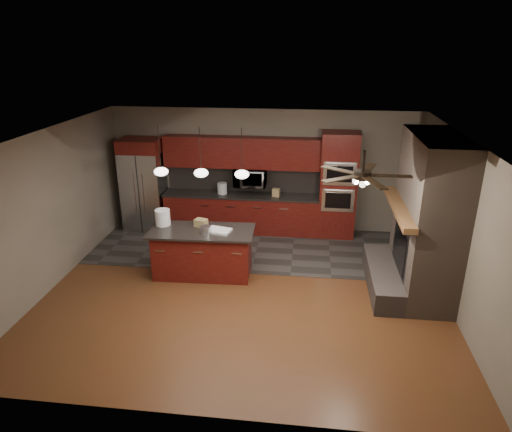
# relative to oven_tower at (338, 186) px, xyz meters

# --- Properties ---
(ground) EXTENTS (7.00, 7.00, 0.00)m
(ground) POSITION_rel_oven_tower_xyz_m (-1.70, -2.69, -1.19)
(ground) COLOR #592F1A
(ground) RESTS_ON ground
(ceiling) EXTENTS (7.00, 6.00, 0.02)m
(ceiling) POSITION_rel_oven_tower_xyz_m (-1.70, -2.69, 1.61)
(ceiling) COLOR white
(ceiling) RESTS_ON back_wall
(back_wall) EXTENTS (7.00, 0.02, 2.80)m
(back_wall) POSITION_rel_oven_tower_xyz_m (-1.70, 0.31, 0.21)
(back_wall) COLOR gray
(back_wall) RESTS_ON ground
(right_wall) EXTENTS (0.02, 6.00, 2.80)m
(right_wall) POSITION_rel_oven_tower_xyz_m (1.80, -2.69, 0.21)
(right_wall) COLOR gray
(right_wall) RESTS_ON ground
(left_wall) EXTENTS (0.02, 6.00, 2.80)m
(left_wall) POSITION_rel_oven_tower_xyz_m (-5.20, -2.69, 0.21)
(left_wall) COLOR gray
(left_wall) RESTS_ON ground
(slate_tile_patch) EXTENTS (7.00, 2.40, 0.01)m
(slate_tile_patch) POSITION_rel_oven_tower_xyz_m (-1.70, -0.89, -1.19)
(slate_tile_patch) COLOR #3A3634
(slate_tile_patch) RESTS_ON ground
(fireplace_column) EXTENTS (1.30, 2.10, 2.80)m
(fireplace_column) POSITION_rel_oven_tower_xyz_m (1.34, -2.29, 0.11)
(fireplace_column) COLOR brown
(fireplace_column) RESTS_ON ground
(back_cabinetry) EXTENTS (3.59, 0.64, 2.20)m
(back_cabinetry) POSITION_rel_oven_tower_xyz_m (-2.18, 0.05, -0.30)
(back_cabinetry) COLOR #5F1911
(back_cabinetry) RESTS_ON ground
(oven_tower) EXTENTS (0.80, 0.63, 2.38)m
(oven_tower) POSITION_rel_oven_tower_xyz_m (0.00, 0.00, 0.00)
(oven_tower) COLOR #5F1911
(oven_tower) RESTS_ON ground
(microwave) EXTENTS (0.73, 0.41, 0.50)m
(microwave) POSITION_rel_oven_tower_xyz_m (-1.98, 0.06, 0.11)
(microwave) COLOR silver
(microwave) RESTS_ON back_cabinetry
(refrigerator) EXTENTS (0.92, 0.75, 2.15)m
(refrigerator) POSITION_rel_oven_tower_xyz_m (-4.45, -0.07, -0.12)
(refrigerator) COLOR silver
(refrigerator) RESTS_ON ground
(kitchen_island) EXTENTS (1.98, 0.96, 0.92)m
(kitchen_island) POSITION_rel_oven_tower_xyz_m (-2.59, -2.21, -0.73)
(kitchen_island) COLOR #5F1911
(kitchen_island) RESTS_ON ground
(white_bucket) EXTENTS (0.31, 0.31, 0.30)m
(white_bucket) POSITION_rel_oven_tower_xyz_m (-3.37, -2.04, -0.12)
(white_bucket) COLOR white
(white_bucket) RESTS_ON kitchen_island
(paint_can) EXTENTS (0.26, 0.26, 0.13)m
(paint_can) POSITION_rel_oven_tower_xyz_m (-2.48, -2.33, -0.20)
(paint_can) COLOR #BDBCC2
(paint_can) RESTS_ON kitchen_island
(paint_tray) EXTENTS (0.49, 0.39, 0.04)m
(paint_tray) POSITION_rel_oven_tower_xyz_m (-2.25, -2.23, -0.25)
(paint_tray) COLOR white
(paint_tray) RESTS_ON kitchen_island
(cardboard_box) EXTENTS (0.26, 0.23, 0.14)m
(cardboard_box) POSITION_rel_oven_tower_xyz_m (-2.64, -2.03, -0.20)
(cardboard_box) COLOR olive
(cardboard_box) RESTS_ON kitchen_island
(counter_bucket) EXTENTS (0.28, 0.28, 0.25)m
(counter_bucket) POSITION_rel_oven_tower_xyz_m (-2.62, 0.01, -0.17)
(counter_bucket) COLOR silver
(counter_bucket) RESTS_ON back_cabinetry
(counter_box) EXTENTS (0.18, 0.15, 0.18)m
(counter_box) POSITION_rel_oven_tower_xyz_m (-1.37, -0.04, -0.20)
(counter_box) COLOR tan
(counter_box) RESTS_ON back_cabinetry
(pendant_left) EXTENTS (0.26, 0.26, 0.92)m
(pendant_left) POSITION_rel_oven_tower_xyz_m (-3.35, -1.99, 0.77)
(pendant_left) COLOR black
(pendant_left) RESTS_ON ceiling
(pendant_center) EXTENTS (0.26, 0.26, 0.92)m
(pendant_center) POSITION_rel_oven_tower_xyz_m (-2.60, -1.99, 0.77)
(pendant_center) COLOR black
(pendant_center) RESTS_ON ceiling
(pendant_right) EXTENTS (0.26, 0.26, 0.92)m
(pendant_right) POSITION_rel_oven_tower_xyz_m (-1.85, -1.99, 0.77)
(pendant_right) COLOR black
(pendant_right) RESTS_ON ceiling
(ceiling_fan) EXTENTS (1.27, 1.33, 0.41)m
(ceiling_fan) POSITION_rel_oven_tower_xyz_m (0.10, -3.49, 1.27)
(ceiling_fan) COLOR black
(ceiling_fan) RESTS_ON ceiling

